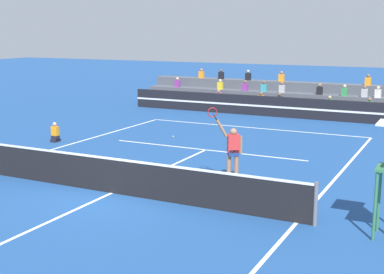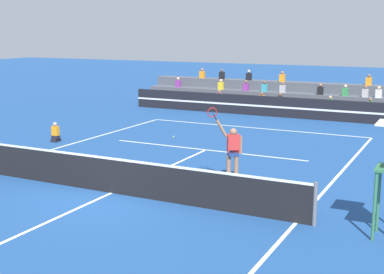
# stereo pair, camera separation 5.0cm
# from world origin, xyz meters

# --- Properties ---
(ground_plane) EXTENTS (120.00, 120.00, 0.00)m
(ground_plane) POSITION_xyz_m (0.00, 0.00, 0.00)
(ground_plane) COLOR navy
(court_lines) EXTENTS (11.10, 23.90, 0.01)m
(court_lines) POSITION_xyz_m (0.00, 0.00, 0.00)
(court_lines) COLOR white
(court_lines) RESTS_ON ground
(tennis_net) EXTENTS (12.00, 0.10, 1.10)m
(tennis_net) POSITION_xyz_m (0.00, 0.00, 0.54)
(tennis_net) COLOR slate
(tennis_net) RESTS_ON ground
(sponsor_banner_wall) EXTENTS (18.00, 0.26, 1.10)m
(sponsor_banner_wall) POSITION_xyz_m (0.00, 15.73, 0.55)
(sponsor_banner_wall) COLOR black
(sponsor_banner_wall) RESTS_ON ground
(bleacher_stand) EXTENTS (18.53, 2.85, 2.28)m
(bleacher_stand) POSITION_xyz_m (0.01, 18.26, 0.65)
(bleacher_stand) COLOR #4C515B
(bleacher_stand) RESTS_ON ground
(ball_kid_courtside) EXTENTS (0.30, 0.36, 0.84)m
(ball_kid_courtside) POSITION_xyz_m (-6.40, 4.98, 0.33)
(ball_kid_courtside) COLOR black
(ball_kid_courtside) RESTS_ON ground
(tennis_player) EXTENTS (0.96, 0.72, 2.43)m
(tennis_player) POSITION_xyz_m (2.69, 2.64, 0.99)
(tennis_player) COLOR #9E7051
(tennis_player) RESTS_ON ground
(tennis_ball) EXTENTS (0.07, 0.07, 0.07)m
(tennis_ball) POSITION_xyz_m (-2.37, 8.08, 0.03)
(tennis_ball) COLOR #C6DB33
(tennis_ball) RESTS_ON ground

